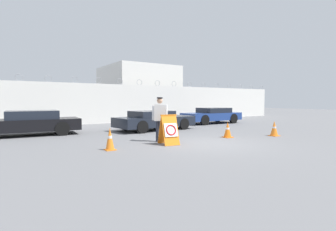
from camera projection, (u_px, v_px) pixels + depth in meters
ground_plane at (209, 143)px, 10.39m from camera, size 90.00×90.00×0.00m
perimeter_wall at (109, 104)px, 19.66m from camera, size 36.00×0.30×3.38m
building_block at (138, 92)px, 26.89m from camera, size 6.36×7.02×5.09m
barricade_sign at (169, 130)px, 10.13m from camera, size 0.74×0.88×1.17m
security_guard at (160, 117)px, 10.77m from camera, size 0.58×0.62×1.84m
traffic_cone_near at (274, 129)px, 12.57m from camera, size 0.42×0.42×0.71m
traffic_cone_mid at (110, 139)px, 8.97m from camera, size 0.35×0.35×0.79m
traffic_cone_far at (228, 130)px, 12.04m from camera, size 0.40×0.40×0.72m
parked_car_front_coupe at (28, 123)px, 12.72m from camera, size 4.88×2.16×1.21m
parked_car_rear_sedan at (154, 120)px, 15.09m from camera, size 4.80×2.29×1.11m
parked_car_far_side at (212, 115)px, 19.48m from camera, size 4.51×1.94×1.16m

